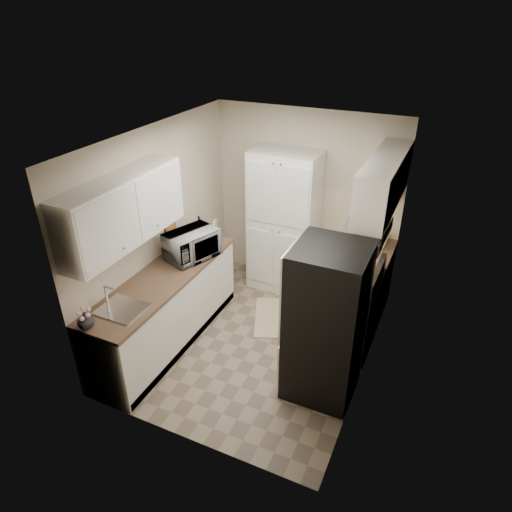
# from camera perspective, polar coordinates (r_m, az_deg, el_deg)

# --- Properties ---
(ground) EXTENTS (3.20, 3.20, 0.00)m
(ground) POSITION_cam_1_polar(r_m,az_deg,el_deg) (5.73, 0.16, -10.45)
(ground) COLOR #7A6B56
(ground) RESTS_ON ground
(room_shell) EXTENTS (2.64, 3.24, 2.52)m
(room_shell) POSITION_cam_1_polar(r_m,az_deg,el_deg) (4.85, -0.06, 4.49)
(room_shell) COLOR beige
(room_shell) RESTS_ON ground
(pantry_cabinet) EXTENTS (0.90, 0.55, 2.00)m
(pantry_cabinet) POSITION_cam_1_polar(r_m,az_deg,el_deg) (6.29, 3.49, 4.18)
(pantry_cabinet) COLOR silver
(pantry_cabinet) RESTS_ON ground
(base_cabinet_left) EXTENTS (0.60, 2.30, 0.88)m
(base_cabinet_left) POSITION_cam_1_polar(r_m,az_deg,el_deg) (5.58, -11.07, -6.63)
(base_cabinet_left) COLOR silver
(base_cabinet_left) RESTS_ON ground
(countertop_left) EXTENTS (0.63, 2.33, 0.04)m
(countertop_left) POSITION_cam_1_polar(r_m,az_deg,el_deg) (5.33, -11.53, -2.61)
(countertop_left) COLOR brown
(countertop_left) RESTS_ON base_cabinet_left
(base_cabinet_right) EXTENTS (0.60, 0.80, 0.88)m
(base_cabinet_right) POSITION_cam_1_polar(r_m,az_deg,el_deg) (6.17, 13.23, -3.05)
(base_cabinet_right) COLOR silver
(base_cabinet_right) RESTS_ON ground
(countertop_right) EXTENTS (0.63, 0.83, 0.04)m
(countertop_right) POSITION_cam_1_polar(r_m,az_deg,el_deg) (5.95, 13.73, 0.71)
(countertop_right) COLOR brown
(countertop_right) RESTS_ON base_cabinet_right
(electric_range) EXTENTS (0.71, 0.78, 1.13)m
(electric_range) POSITION_cam_1_polar(r_m,az_deg,el_deg) (5.50, 11.24, -6.76)
(electric_range) COLOR #B7B7BC
(electric_range) RESTS_ON ground
(refrigerator) EXTENTS (0.70, 0.72, 1.70)m
(refrigerator) POSITION_cam_1_polar(r_m,az_deg,el_deg) (4.65, 8.73, -8.28)
(refrigerator) COLOR #B7B7BC
(refrigerator) RESTS_ON ground
(microwave) EXTENTS (0.61, 0.72, 0.34)m
(microwave) POSITION_cam_1_polar(r_m,az_deg,el_deg) (5.56, -8.00, 1.43)
(microwave) COLOR #ADADB1
(microwave) RESTS_ON countertop_left
(wine_bottle) EXTENTS (0.08, 0.08, 0.30)m
(wine_bottle) POSITION_cam_1_polar(r_m,az_deg,el_deg) (5.99, -7.08, 3.41)
(wine_bottle) COLOR black
(wine_bottle) RESTS_ON countertop_left
(flower_vase) EXTENTS (0.21, 0.21, 0.17)m
(flower_vase) POSITION_cam_1_polar(r_m,az_deg,el_deg) (4.68, -20.55, -7.51)
(flower_vase) COLOR white
(flower_vase) RESTS_ON countertop_left
(cutting_board) EXTENTS (0.12, 0.22, 0.29)m
(cutting_board) POSITION_cam_1_polar(r_m,az_deg,el_deg) (5.88, -4.77, 2.98)
(cutting_board) COLOR #427F36
(cutting_board) RESTS_ON countertop_left
(toaster_oven) EXTENTS (0.28, 0.34, 0.19)m
(toaster_oven) POSITION_cam_1_polar(r_m,az_deg,el_deg) (6.03, 14.39, 2.23)
(toaster_oven) COLOR #A3A2A7
(toaster_oven) RESTS_ON countertop_right
(fruit_basket) EXTENTS (0.33, 0.33, 0.11)m
(fruit_basket) POSITION_cam_1_polar(r_m,az_deg,el_deg) (5.95, 14.45, 3.46)
(fruit_basket) COLOR orange
(fruit_basket) RESTS_ON toaster_oven
(kitchen_mat) EXTENTS (0.83, 1.01, 0.01)m
(kitchen_mat) POSITION_cam_1_polar(r_m,az_deg,el_deg) (6.09, 2.51, -7.63)
(kitchen_mat) COLOR #C3B284
(kitchen_mat) RESTS_ON ground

